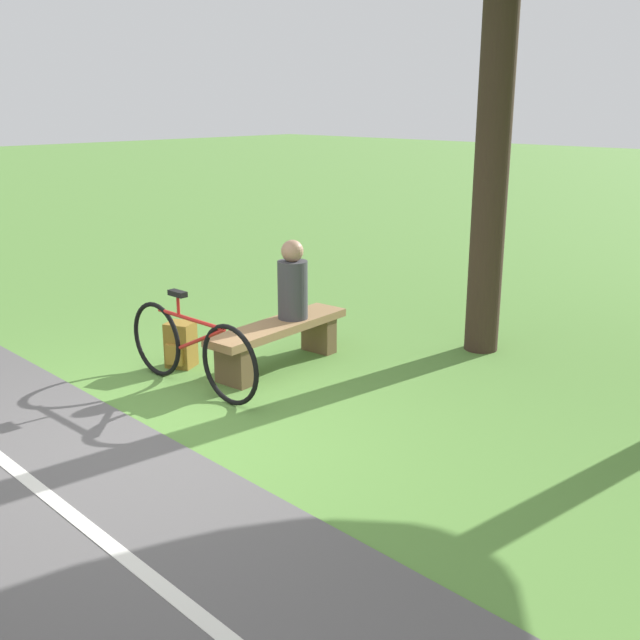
{
  "coord_description": "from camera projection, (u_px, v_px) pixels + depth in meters",
  "views": [
    {
      "loc": [
        3.07,
        4.73,
        2.58
      ],
      "look_at": [
        -1.36,
        0.47,
        0.8
      ],
      "focal_mm": 42.7,
      "sensor_mm": 36.0,
      "label": 1
    }
  ],
  "objects": [
    {
      "name": "person_seated",
      "position": [
        293.0,
        283.0,
        7.59
      ],
      "size": [
        0.33,
        0.33,
        0.8
      ],
      "rotation": [
        0.0,
        0.0,
        0.08
      ],
      "color": "#38383D",
      "rests_on": "bench"
    },
    {
      "name": "bicycle",
      "position": [
        191.0,
        349.0,
        6.96
      ],
      "size": [
        0.08,
        1.81,
        0.91
      ],
      "rotation": [
        0.0,
        0.0,
        1.59
      ],
      "color": "black",
      "rests_on": "ground_plane"
    },
    {
      "name": "backpack",
      "position": [
        181.0,
        345.0,
        7.6
      ],
      "size": [
        0.34,
        0.33,
        0.46
      ],
      "rotation": [
        0.0,
        0.0,
        5.14
      ],
      "color": "olive",
      "rests_on": "ground_plane"
    },
    {
      "name": "ground_plane",
      "position": [
        158.0,
        440.0,
        6.0
      ],
      "size": [
        80.0,
        80.0,
        0.0
      ],
      "primitive_type": "plane",
      "color": "#548438"
    },
    {
      "name": "bench",
      "position": [
        279.0,
        336.0,
        7.57
      ],
      "size": [
        1.72,
        0.54,
        0.46
      ],
      "rotation": [
        0.0,
        0.0,
        0.08
      ],
      "color": "#937047",
      "rests_on": "ground_plane"
    }
  ]
}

